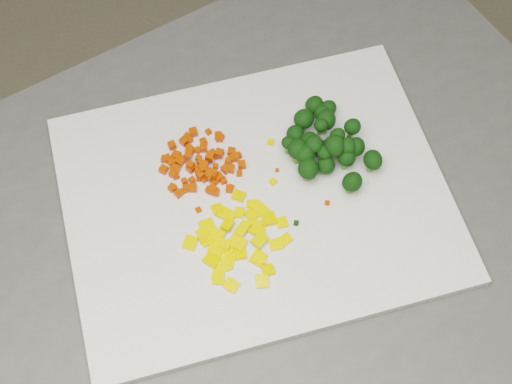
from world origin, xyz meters
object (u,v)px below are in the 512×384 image
object	(u,v)px
cutting_board	(256,198)
broccoli_pile	(333,139)
counter_block	(246,331)
pepper_pile	(238,237)
carrot_pile	(204,161)

from	to	relation	value
cutting_board	broccoli_pile	distance (m)	0.12
counter_block	pepper_pile	bearing A→B (deg)	-115.88
pepper_pile	broccoli_pile	bearing A→B (deg)	26.70
cutting_board	carrot_pile	size ratio (longest dim) A/B	4.50
counter_block	carrot_pile	world-z (taller)	carrot_pile
pepper_pile	counter_block	bearing A→B (deg)	64.12
pepper_pile	broccoli_pile	distance (m)	0.18
counter_block	cutting_board	size ratio (longest dim) A/B	2.02
broccoli_pile	carrot_pile	bearing A→B (deg)	168.08
counter_block	broccoli_pile	world-z (taller)	broccoli_pile
cutting_board	carrot_pile	xyz separation A→B (m)	(-0.05, 0.06, 0.02)
cutting_board	pepper_pile	world-z (taller)	pepper_pile
cutting_board	broccoli_pile	world-z (taller)	broccoli_pile
counter_block	pepper_pile	size ratio (longest dim) A/B	7.86
counter_block	pepper_pile	distance (m)	0.47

